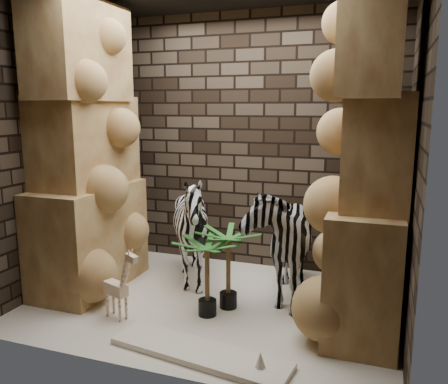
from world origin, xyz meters
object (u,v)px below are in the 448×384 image
at_px(zebra_right, 280,229).
at_px(palm_front, 228,268).
at_px(giraffe_toy, 115,281).
at_px(palm_back, 207,277).
at_px(zebra_left, 192,235).
at_px(surfboard, 199,353).

height_order(zebra_right, palm_front, zebra_right).
xyz_separation_m(giraffe_toy, palm_front, (0.90, 0.55, 0.04)).
distance_m(giraffe_toy, palm_back, 0.84).
bearing_deg(zebra_left, surfboard, -48.77).
bearing_deg(palm_back, surfboard, -73.65).
distance_m(palm_back, surfboard, 0.79).
bearing_deg(giraffe_toy, palm_back, 43.20).
bearing_deg(zebra_left, palm_back, -39.85).
height_order(giraffe_toy, palm_front, palm_front).
bearing_deg(palm_back, giraffe_toy, -157.07).
height_order(palm_front, palm_back, palm_front).
distance_m(zebra_right, zebra_left, 0.95).
relative_size(zebra_left, palm_front, 1.59).
height_order(zebra_right, palm_back, zebra_right).
relative_size(zebra_right, palm_front, 1.78).
bearing_deg(palm_back, zebra_left, 124.45).
distance_m(palm_front, palm_back, 0.26).
bearing_deg(palm_back, palm_front, 59.94).
distance_m(zebra_left, surfboard, 1.53).
bearing_deg(palm_back, zebra_right, 51.69).
relative_size(palm_front, palm_back, 1.07).
height_order(zebra_right, zebra_left, zebra_right).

